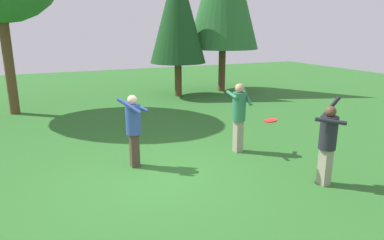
# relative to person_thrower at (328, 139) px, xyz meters

# --- Properties ---
(ground_plane) EXTENTS (40.00, 40.00, 0.00)m
(ground_plane) POSITION_rel_person_thrower_xyz_m (-3.02, 1.73, -0.98)
(ground_plane) COLOR #2D6B28
(person_thrower) EXTENTS (0.67, 0.67, 1.82)m
(person_thrower) POSITION_rel_person_thrower_xyz_m (0.00, 0.00, 0.00)
(person_thrower) COLOR gray
(person_thrower) RESTS_ON ground_plane
(person_catcher) EXTENTS (0.73, 0.72, 1.67)m
(person_catcher) POSITION_rel_person_thrower_xyz_m (-3.27, 2.52, 0.02)
(person_catcher) COLOR #4C382D
(person_catcher) RESTS_ON ground_plane
(person_bystander) EXTENTS (0.57, 0.67, 1.78)m
(person_bystander) POSITION_rel_person_thrower_xyz_m (-0.58, 2.41, 0.08)
(person_bystander) COLOR gray
(person_bystander) RESTS_ON ground_plane
(frisbee) EXTENTS (0.37, 0.37, 0.06)m
(frisbee) POSITION_rel_person_thrower_xyz_m (-0.85, 0.73, 0.29)
(frisbee) COLOR red
(ball_red) EXTENTS (0.20, 0.20, 0.20)m
(ball_red) POSITION_rel_person_thrower_xyz_m (-2.75, 5.18, -0.88)
(ball_red) COLOR red
(ball_red) RESTS_ON ground_plane
(tree_right) EXTENTS (2.53, 2.53, 6.05)m
(tree_right) POSITION_rel_person_thrower_xyz_m (0.85, 10.06, 2.79)
(tree_right) COLOR brown
(tree_right) RESTS_ON ground_plane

